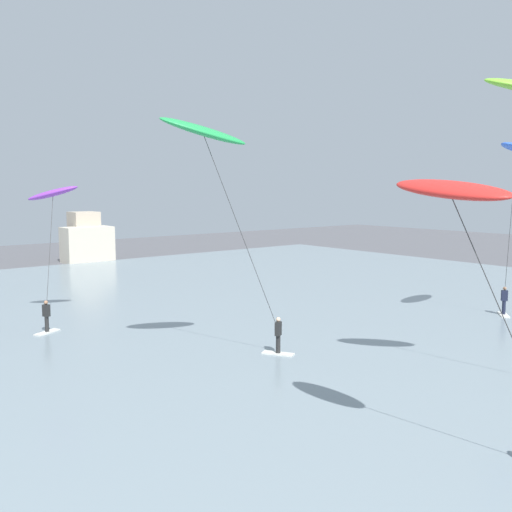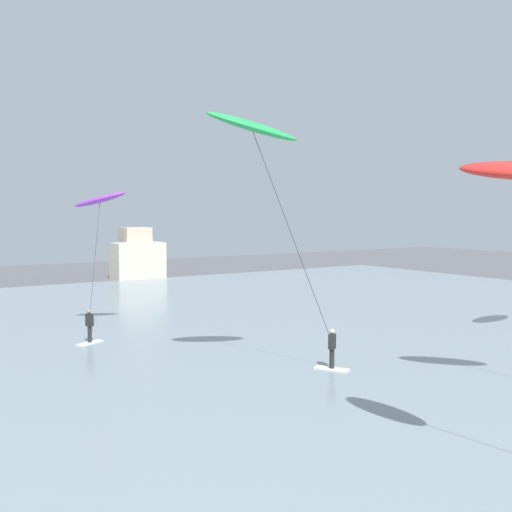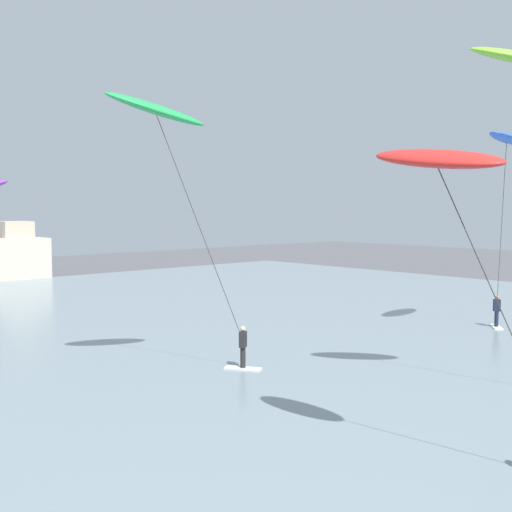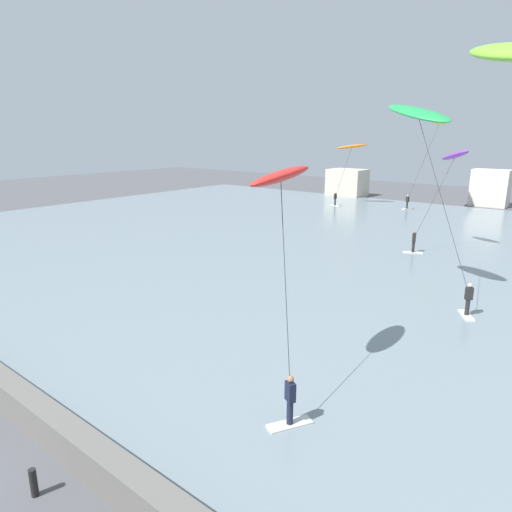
# 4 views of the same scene
# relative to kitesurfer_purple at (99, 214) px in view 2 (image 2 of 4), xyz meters

# --- Properties ---
(water_bay) EXTENTS (84.00, 52.00, 0.10)m
(water_bay) POSITION_rel_kitesurfer_purple_xyz_m (-1.71, -2.95, -6.24)
(water_bay) COLOR gray
(water_bay) RESTS_ON ground
(kitesurfer_purple) EXTENTS (3.59, 4.26, 7.48)m
(kitesurfer_purple) POSITION_rel_kitesurfer_purple_xyz_m (0.00, 0.00, 0.00)
(kitesurfer_purple) COLOR silver
(kitesurfer_purple) RESTS_ON water_bay
(kitesurfer_green) EXTENTS (5.86, 2.35, 10.17)m
(kitesurfer_green) POSITION_rel_kitesurfer_purple_xyz_m (2.04, -11.87, 2.58)
(kitesurfer_green) COLOR silver
(kitesurfer_green) RESTS_ON water_bay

